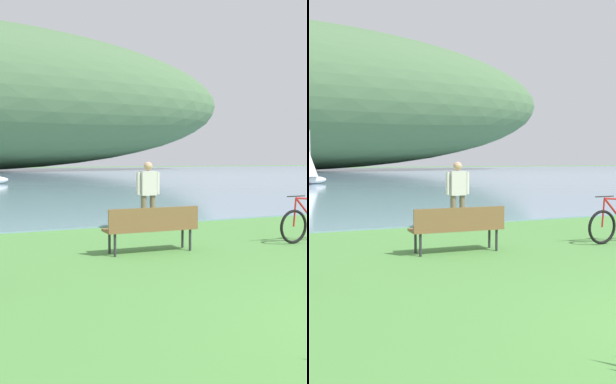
% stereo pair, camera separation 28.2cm
% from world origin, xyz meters
% --- Properties ---
extents(park_bench_near_camera, '(1.82, 0.54, 0.88)m').
position_xyz_m(park_bench_near_camera, '(-1.27, 5.28, 0.52)').
color(park_bench_near_camera, brown).
rests_on(park_bench_near_camera, ground).
extents(person_at_shoreline, '(0.61, 0.23, 1.71)m').
position_xyz_m(person_at_shoreline, '(-0.19, 7.88, 0.98)').
color(person_at_shoreline, '#72604C').
rests_on(person_at_shoreline, ground).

